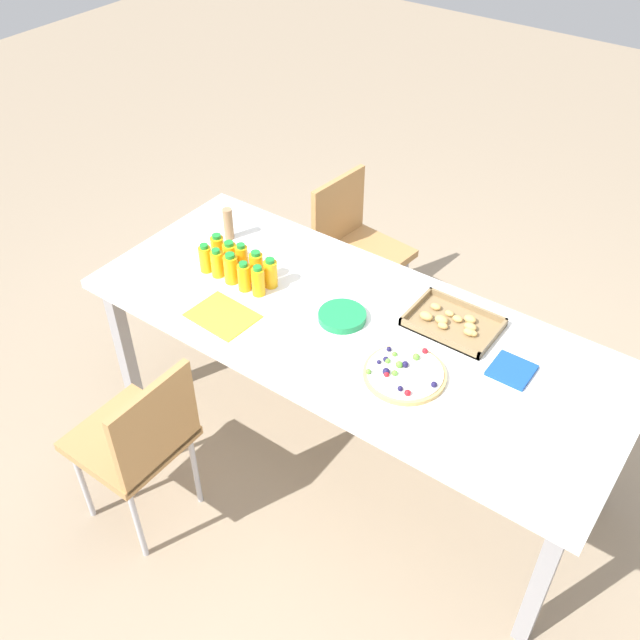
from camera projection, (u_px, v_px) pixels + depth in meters
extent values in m
plane|color=gray|center=(348.00, 445.00, 3.32)|extent=(12.00, 12.00, 0.00)
cube|color=white|center=(353.00, 327.00, 2.85)|extent=(2.20, 0.90, 0.04)
cube|color=#99999E|center=(124.00, 345.00, 3.32)|extent=(0.06, 0.06, 0.71)
cube|color=#99999E|center=(540.00, 584.00, 2.41)|extent=(0.06, 0.06, 0.71)
cube|color=#99999E|center=(229.00, 269.00, 3.78)|extent=(0.06, 0.06, 0.71)
cube|color=#99999E|center=(613.00, 445.00, 2.87)|extent=(0.06, 0.06, 0.71)
cube|color=#B7844C|center=(130.00, 438.00, 2.77)|extent=(0.40, 0.40, 0.04)
cube|color=#B7844C|center=(156.00, 427.00, 2.57)|extent=(0.03, 0.38, 0.38)
cylinder|color=silver|center=(83.00, 484.00, 2.90)|extent=(0.02, 0.02, 0.41)
cylinder|color=silver|center=(142.00, 435.00, 3.10)|extent=(0.02, 0.02, 0.41)
cylinder|color=silver|center=(138.00, 524.00, 2.76)|extent=(0.02, 0.02, 0.41)
cylinder|color=silver|center=(195.00, 470.00, 2.96)|extent=(0.02, 0.02, 0.41)
cube|color=#B7844C|center=(364.00, 255.00, 3.71)|extent=(0.44, 0.44, 0.04)
cube|color=#B7844C|center=(338.00, 211.00, 3.68)|extent=(0.07, 0.38, 0.38)
cylinder|color=silver|center=(404.00, 291.00, 3.88)|extent=(0.02, 0.02, 0.41)
cylinder|color=silver|center=(367.00, 319.00, 3.70)|extent=(0.02, 0.02, 0.41)
cylinder|color=silver|center=(359.00, 268.00, 4.04)|extent=(0.02, 0.02, 0.41)
cylinder|color=silver|center=(321.00, 294.00, 3.86)|extent=(0.02, 0.02, 0.41)
cylinder|color=#FAAE14|center=(206.00, 259.00, 3.07)|extent=(0.05, 0.05, 0.12)
cylinder|color=#1E8C33|center=(204.00, 246.00, 3.03)|extent=(0.04, 0.04, 0.02)
cylinder|color=#F9AE14|center=(217.00, 264.00, 3.04)|extent=(0.05, 0.05, 0.12)
cylinder|color=#1E8C33|center=(216.00, 251.00, 3.00)|extent=(0.03, 0.03, 0.02)
cylinder|color=#F9AD14|center=(231.00, 269.00, 3.01)|extent=(0.06, 0.06, 0.13)
cylinder|color=#1E8C33|center=(230.00, 256.00, 2.96)|extent=(0.04, 0.04, 0.02)
cylinder|color=#FAAB14|center=(244.00, 278.00, 2.97)|extent=(0.05, 0.05, 0.12)
cylinder|color=#1E8C33|center=(243.00, 264.00, 2.93)|extent=(0.04, 0.04, 0.02)
cylinder|color=#F9AB14|center=(258.00, 282.00, 2.94)|extent=(0.05, 0.05, 0.12)
cylinder|color=#1E8C33|center=(257.00, 268.00, 2.90)|extent=(0.04, 0.04, 0.02)
cylinder|color=#F9AF14|center=(218.00, 250.00, 3.12)|extent=(0.06, 0.06, 0.13)
cylinder|color=#1E8C33|center=(217.00, 236.00, 3.07)|extent=(0.04, 0.04, 0.02)
cylinder|color=#FAAD14|center=(230.00, 257.00, 3.09)|extent=(0.06, 0.06, 0.12)
cylinder|color=#1E8C33|center=(228.00, 244.00, 3.05)|extent=(0.04, 0.04, 0.02)
cylinder|color=#FAAB14|center=(241.00, 261.00, 3.05)|extent=(0.05, 0.05, 0.13)
cylinder|color=#1E8C33|center=(240.00, 246.00, 3.00)|extent=(0.04, 0.04, 0.02)
cylinder|color=#FAAE14|center=(256.00, 268.00, 3.01)|extent=(0.06, 0.06, 0.13)
cylinder|color=#1E8C33|center=(255.00, 253.00, 2.96)|extent=(0.04, 0.04, 0.02)
cylinder|color=#F9AD14|center=(270.00, 275.00, 2.99)|extent=(0.06, 0.06, 0.12)
cylinder|color=#1E8C33|center=(269.00, 261.00, 2.94)|extent=(0.04, 0.04, 0.02)
cylinder|color=tan|center=(405.00, 374.00, 2.61)|extent=(0.31, 0.31, 0.02)
cylinder|color=white|center=(405.00, 372.00, 2.60)|extent=(0.28, 0.28, 0.01)
sphere|color=#66B238|center=(416.00, 357.00, 2.64)|extent=(0.03, 0.03, 0.03)
sphere|color=#66B238|center=(395.00, 373.00, 2.58)|extent=(0.02, 0.02, 0.02)
sphere|color=#1E1947|center=(389.00, 349.00, 2.68)|extent=(0.02, 0.02, 0.02)
sphere|color=#66B238|center=(368.00, 372.00, 2.59)|extent=(0.02, 0.02, 0.02)
sphere|color=#1E1947|center=(405.00, 364.00, 2.61)|extent=(0.03, 0.03, 0.03)
sphere|color=#1E1947|center=(400.00, 389.00, 2.52)|extent=(0.02, 0.02, 0.02)
sphere|color=#1E1947|center=(379.00, 362.00, 2.63)|extent=(0.02, 0.02, 0.02)
sphere|color=#1E1947|center=(386.00, 359.00, 2.64)|extent=(0.02, 0.02, 0.02)
sphere|color=#66B238|center=(399.00, 365.00, 2.61)|extent=(0.03, 0.03, 0.03)
sphere|color=#66B238|center=(395.00, 354.00, 2.66)|extent=(0.02, 0.02, 0.02)
sphere|color=#66B238|center=(388.00, 361.00, 2.63)|extent=(0.02, 0.02, 0.02)
sphere|color=#1E1947|center=(386.00, 371.00, 2.58)|extent=(0.03, 0.03, 0.03)
sphere|color=red|center=(425.00, 351.00, 2.67)|extent=(0.02, 0.02, 0.02)
sphere|color=red|center=(387.00, 374.00, 2.58)|extent=(0.02, 0.02, 0.02)
sphere|color=#1E1947|center=(434.00, 384.00, 2.54)|extent=(0.02, 0.02, 0.02)
sphere|color=red|center=(408.00, 393.00, 2.50)|extent=(0.02, 0.02, 0.02)
cube|color=olive|center=(453.00, 325.00, 2.83)|extent=(0.35, 0.25, 0.01)
cube|color=olive|center=(439.00, 338.00, 2.74)|extent=(0.35, 0.01, 0.03)
cube|color=olive|center=(467.00, 306.00, 2.89)|extent=(0.35, 0.01, 0.03)
cube|color=olive|center=(416.00, 306.00, 2.89)|extent=(0.01, 0.25, 0.03)
cube|color=olive|center=(493.00, 339.00, 2.74)|extent=(0.01, 0.25, 0.03)
ellipsoid|color=tan|center=(469.00, 332.00, 2.77)|extent=(0.05, 0.03, 0.03)
ellipsoid|color=tan|center=(472.00, 333.00, 2.77)|extent=(0.04, 0.03, 0.02)
ellipsoid|color=tan|center=(436.00, 307.00, 2.89)|extent=(0.04, 0.03, 0.03)
ellipsoid|color=tan|center=(441.00, 320.00, 2.82)|extent=(0.06, 0.04, 0.03)
ellipsoid|color=tan|center=(426.00, 316.00, 2.84)|extent=(0.06, 0.04, 0.03)
ellipsoid|color=tan|center=(470.00, 319.00, 2.82)|extent=(0.05, 0.04, 0.03)
ellipsoid|color=tan|center=(443.00, 326.00, 2.80)|extent=(0.04, 0.03, 0.02)
ellipsoid|color=tan|center=(470.00, 327.00, 2.79)|extent=(0.05, 0.04, 0.03)
ellipsoid|color=tan|center=(450.00, 313.00, 2.86)|extent=(0.04, 0.03, 0.02)
ellipsoid|color=tan|center=(458.00, 319.00, 2.83)|extent=(0.04, 0.03, 0.02)
cylinder|color=#1E8C4C|center=(342.00, 319.00, 2.86)|extent=(0.19, 0.19, 0.00)
cylinder|color=#1E8C4C|center=(342.00, 318.00, 2.85)|extent=(0.19, 0.19, 0.00)
cylinder|color=#1E8C4C|center=(342.00, 317.00, 2.85)|extent=(0.19, 0.19, 0.00)
cylinder|color=#1E8C4C|center=(342.00, 316.00, 2.85)|extent=(0.19, 0.19, 0.00)
cylinder|color=#1E8C4C|center=(342.00, 315.00, 2.84)|extent=(0.19, 0.19, 0.00)
cylinder|color=#1E8C4C|center=(342.00, 314.00, 2.84)|extent=(0.19, 0.19, 0.00)
cube|color=#194CA5|center=(512.00, 370.00, 2.63)|extent=(0.15, 0.15, 0.02)
cylinder|color=#9E7A56|center=(228.00, 224.00, 3.25)|extent=(0.04, 0.04, 0.15)
cube|color=yellow|center=(223.00, 316.00, 2.87)|extent=(0.27, 0.22, 0.01)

